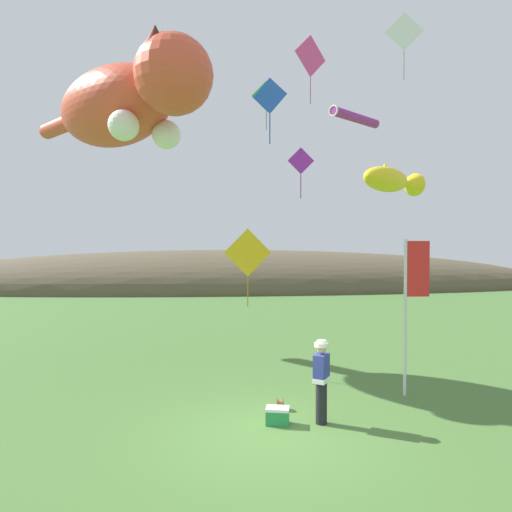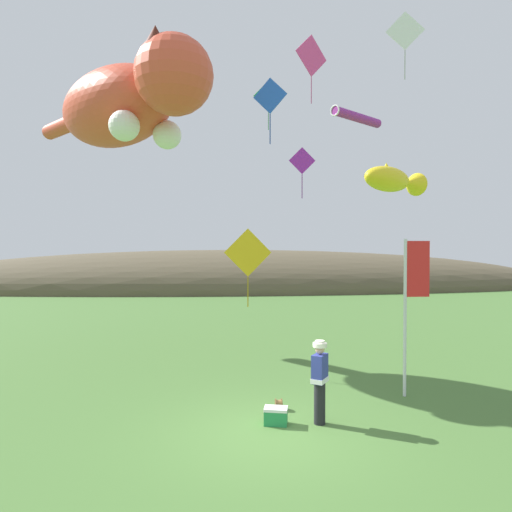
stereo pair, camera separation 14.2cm
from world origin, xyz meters
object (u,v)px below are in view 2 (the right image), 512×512
Objects in this scene: picnic_cooler at (276,416)px; festival_banner_pole at (411,293)px; kite_giant_cat at (127,104)px; kite_spool at (279,404)px; kite_tube_streamer at (357,117)px; festival_attendant at (320,379)px; kite_diamond_violet at (302,161)px; kite_diamond_white at (405,31)px; kite_diamond_pink at (311,56)px; kite_diamond_green at (268,96)px; kite_diamond_blue at (270,96)px; kite_fish_windsock at (393,180)px; kite_diamond_gold at (248,253)px.

festival_banner_pole is at bearing 23.28° from picnic_cooler.
picnic_cooler is 10.94m from kite_giant_cat.
kite_spool is 12.33m from kite_tube_streamer.
kite_spool is (-0.76, 0.89, -0.82)m from festival_attendant.
picnic_cooler is 4.60m from festival_banner_pole.
kite_diamond_violet is 5.33m from kite_diamond_white.
kite_diamond_pink is (-2.35, -2.55, 1.29)m from kite_tube_streamer.
kite_giant_cat is 8.66m from kite_diamond_green.
kite_tube_streamer is at bearing 24.81° from kite_diamond_violet.
kite_fish_windsock is at bearing 28.84° from kite_diamond_blue.
kite_diamond_green is at bearing 79.85° from kite_diamond_gold.
kite_fish_windsock is 1.56× the size of kite_diamond_white.
kite_diamond_green is 8.53m from kite_diamond_blue.
festival_attendant is 6.88× the size of kite_spool.
festival_banner_pole is (2.67, 1.59, 1.63)m from festival_attendant.
kite_tube_streamer reaches higher than festival_banner_pole.
kite_spool is 0.11× the size of kite_diamond_pink.
kite_spool is at bearing -48.53° from kite_giant_cat.
kite_diamond_pink reaches higher than festival_attendant.
festival_banner_pole is 10.66m from kite_giant_cat.
kite_diamond_white reaches higher than kite_tube_streamer.
kite_fish_windsock is at bearing 73.69° from festival_banner_pole.
kite_diamond_white is at bearing 37.95° from kite_spool.
festival_attendant is 15.76m from kite_diamond_green.
kite_diamond_pink is at bearing 40.28° from kite_diamond_gold.
kite_diamond_gold is (-3.95, 2.43, 0.98)m from festival_banner_pole.
kite_diamond_white is at bearing -49.93° from kite_diamond_violet.
kite_fish_windsock is (9.35, 0.94, -2.24)m from kite_giant_cat.
festival_banner_pole is at bearing -37.99° from kite_diamond_blue.
kite_giant_cat is (-4.22, 5.82, 8.25)m from picnic_cooler.
kite_diamond_blue is at bearing -115.63° from kite_diamond_violet.
kite_diamond_blue is (-1.60, -1.80, -1.99)m from kite_diamond_pink.
kite_spool is 15.66m from kite_diamond_green.
festival_banner_pole is 7.02m from kite_diamond_blue.
kite_diamond_violet reaches higher than festival_attendant.
festival_banner_pole is 6.51m from kite_fish_windsock.
kite_tube_streamer is (4.27, 8.45, 8.74)m from picnic_cooler.
kite_diamond_blue reaches higher than kite_diamond_gold.
festival_attendant is 0.90× the size of kite_diamond_blue.
kite_diamond_green is at bearing 130.28° from kite_tube_streamer.
kite_giant_cat reaches higher than festival_attendant.
kite_fish_windsock is at bearing -53.52° from kite_diamond_green.
festival_banner_pole reaches higher than festival_attendant.
kite_diamond_gold is (-0.52, 3.13, 3.44)m from kite_spool.
kite_diamond_green reaches higher than kite_giant_cat.
kite_diamond_white is at bearing -66.99° from kite_diamond_green.
kite_spool is 0.03× the size of kite_giant_cat.
kite_diamond_gold is 1.12× the size of kite_diamond_white.
kite_diamond_white is at bearing -87.01° from kite_tube_streamer.
kite_diamond_gold is at bearing 95.06° from picnic_cooler.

